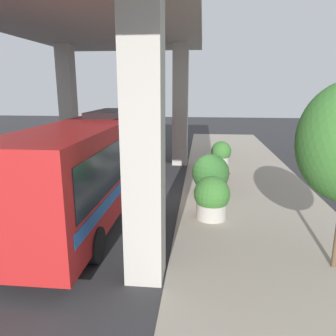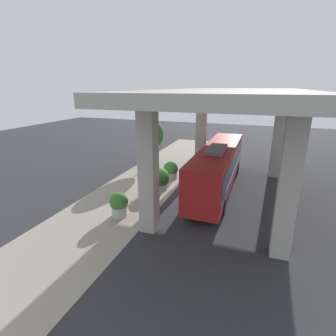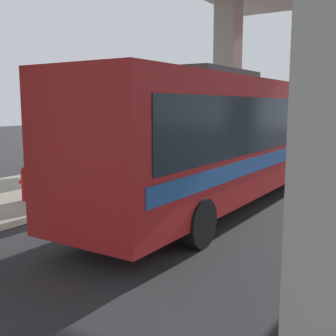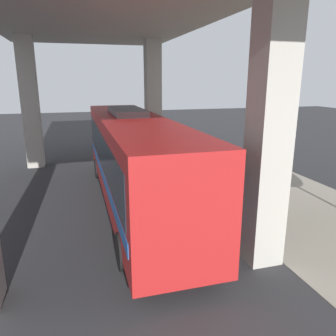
{
  "view_description": "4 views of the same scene",
  "coord_description": "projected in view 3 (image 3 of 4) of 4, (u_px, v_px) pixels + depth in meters",
  "views": [
    {
      "loc": [
        -0.82,
        13.62,
        4.65
      ],
      "look_at": [
        0.56,
        0.31,
        1.36
      ],
      "focal_mm": 35.0,
      "sensor_mm": 36.0,
      "label": 1
    },
    {
      "loc": [
        6.11,
        -18.7,
        8.01
      ],
      "look_at": [
        -0.35,
        -0.84,
        2.04
      ],
      "focal_mm": 28.0,
      "sensor_mm": 36.0,
      "label": 2
    },
    {
      "loc": [
        8.04,
        -10.04,
        2.81
      ],
      "look_at": [
        0.86,
        1.17,
        0.81
      ],
      "focal_mm": 45.0,
      "sensor_mm": 36.0,
      "label": 3
    },
    {
      "loc": [
        5.2,
        13.51,
        4.84
      ],
      "look_at": [
        1.57,
        0.75,
        1.27
      ],
      "focal_mm": 35.0,
      "sensor_mm": 36.0,
      "label": 4
    }
  ],
  "objects": [
    {
      "name": "fire_hydrant",
      "position": [
        25.0,
        184.0,
        12.31
      ],
      "size": [
        0.47,
        0.23,
        1.03
      ],
      "color": "#B21919",
      "rests_on": "ground"
    },
    {
      "name": "street_tree_near",
      "position": [
        121.0,
        93.0,
        19.38
      ],
      "size": [
        2.51,
        2.51,
        4.87
      ],
      "color": "brown",
      "rests_on": "ground"
    },
    {
      "name": "planter_front",
      "position": [
        85.0,
        167.0,
        13.27
      ],
      "size": [
        1.64,
        1.64,
        1.83
      ],
      "color": "#ADA89E",
      "rests_on": "ground"
    },
    {
      "name": "planter_back",
      "position": [
        137.0,
        160.0,
        15.56
      ],
      "size": [
        1.3,
        1.3,
        1.6
      ],
      "color": "#ADA89E",
      "rests_on": "ground"
    },
    {
      "name": "sidewalk_strip",
      "position": [
        57.0,
        186.0,
        14.67
      ],
      "size": [
        6.0,
        40.0,
        0.02
      ],
      "color": "gray",
      "rests_on": "ground"
    },
    {
      "name": "bus",
      "position": [
        234.0,
        133.0,
        12.15
      ],
      "size": [
        2.54,
        12.89,
        3.72
      ],
      "color": "#B21E1E",
      "rests_on": "ground"
    },
    {
      "name": "ground_plane",
      "position": [
        124.0,
        196.0,
        13.07
      ],
      "size": [
        80.0,
        80.0,
        0.0
      ],
      "primitive_type": "plane",
      "color": "#2D2D30",
      "rests_on": "ground"
    }
  ]
}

